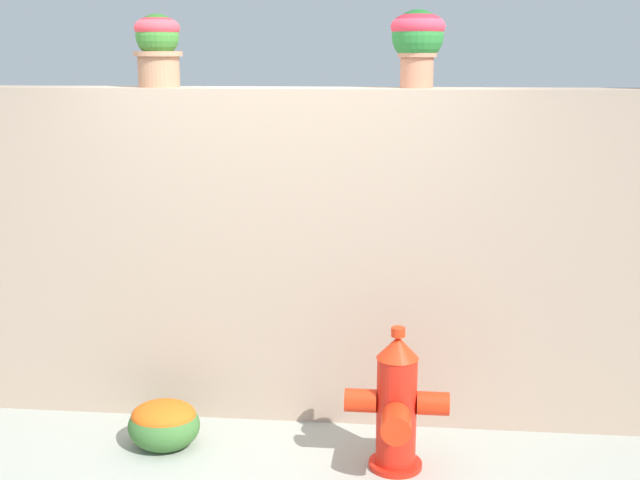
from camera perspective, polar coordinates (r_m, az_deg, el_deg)
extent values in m
plane|color=#9EA297|center=(4.72, -3.55, -16.30)|extent=(24.00, 24.00, 0.00)
cube|color=tan|center=(5.20, -2.05, -1.07)|extent=(5.18, 0.37, 2.10)
cylinder|color=#B27959|center=(5.20, -11.18, 11.59)|extent=(0.25, 0.25, 0.22)
cylinder|color=#B27959|center=(5.20, -11.22, 12.61)|extent=(0.30, 0.30, 0.03)
sphere|color=#397A2C|center=(5.21, -11.27, 13.78)|extent=(0.26, 0.26, 0.26)
ellipsoid|color=#E23742|center=(5.21, -11.30, 14.29)|extent=(0.28, 0.28, 0.14)
cylinder|color=#B97457|center=(5.02, 6.76, 11.68)|extent=(0.20, 0.20, 0.21)
cylinder|color=#B97457|center=(5.02, 6.79, 12.71)|extent=(0.23, 0.23, 0.03)
sphere|color=#26722E|center=(5.02, 6.82, 13.94)|extent=(0.31, 0.31, 0.31)
ellipsoid|color=#DE2F43|center=(5.02, 6.84, 14.55)|extent=(0.32, 0.32, 0.17)
cylinder|color=red|center=(4.85, 5.27, -15.28)|extent=(0.30, 0.30, 0.03)
cylinder|color=red|center=(4.71, 5.35, -11.92)|extent=(0.23, 0.23, 0.66)
cone|color=red|center=(4.56, 5.45, -7.44)|extent=(0.24, 0.24, 0.13)
cylinder|color=red|center=(4.53, 5.47, -6.39)|extent=(0.08, 0.08, 0.05)
cylinder|color=red|center=(4.69, 2.84, -11.10)|extent=(0.18, 0.13, 0.13)
cylinder|color=red|center=(4.69, 7.88, -11.22)|extent=(0.18, 0.13, 0.13)
cylinder|color=red|center=(4.51, 5.33, -12.63)|extent=(0.16, 0.20, 0.16)
ellipsoid|color=#3E7234|center=(5.09, -10.81, -12.60)|extent=(0.43, 0.39, 0.29)
ellipsoid|color=orange|center=(5.06, -10.85, -11.92)|extent=(0.39, 0.34, 0.16)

